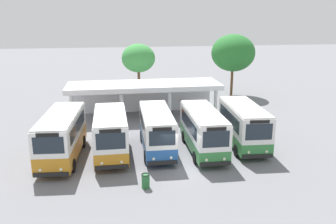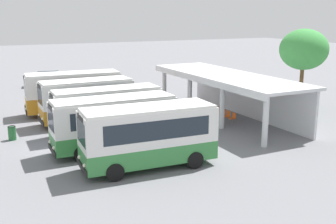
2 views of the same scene
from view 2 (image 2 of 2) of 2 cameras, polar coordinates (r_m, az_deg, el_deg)
ground_plane at (r=25.61m, az=-14.50°, el=-4.54°), size 180.00×180.00×0.00m
city_bus_nearest_orange at (r=33.27m, az=-13.16°, el=2.90°), size 2.81×7.61×3.31m
city_bus_second_in_row at (r=30.06m, az=-11.41°, el=1.77°), size 2.43×6.70×3.20m
city_bus_middle_cream at (r=26.99m, az=-8.60°, el=0.44°), size 2.33×7.21×3.09m
city_bus_fourth_amber at (r=23.63m, az=-7.62°, el=-1.31°), size 2.38×7.27×3.16m
city_bus_fifth_blue at (r=20.79m, az=-2.79°, el=-3.14°), size 2.72×7.09×3.25m
parked_car_flank at (r=47.15m, az=-16.67°, el=4.50°), size 2.46×4.53×1.62m
terminal_canopy at (r=31.31m, az=8.91°, el=3.81°), size 15.08×4.64×3.40m
waiting_chair_end_by_column at (r=31.41m, az=7.02°, el=0.11°), size 0.46×0.46×0.86m
waiting_chair_second_from_end at (r=30.82m, az=7.68°, el=-0.17°), size 0.46×0.46×0.86m
waiting_chair_middle_seat at (r=30.23m, az=8.33°, el=-0.46°), size 0.46×0.46×0.86m
waiting_chair_fourth_seat at (r=29.67m, az=9.10°, el=-0.76°), size 0.46×0.46×0.86m
roadside_tree_behind_canopy at (r=35.51m, az=18.57°, el=8.31°), size 3.95×3.95×6.66m
litter_bin_apron at (r=27.55m, az=-21.10°, el=-2.77°), size 0.49×0.49×0.90m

